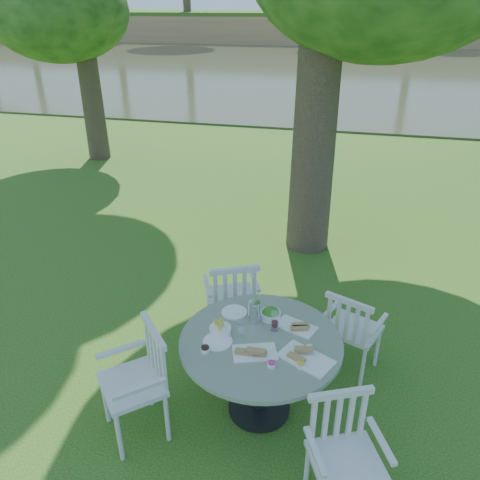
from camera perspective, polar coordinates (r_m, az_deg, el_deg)
ground at (r=5.73m, az=-0.48°, el=-8.48°), size 140.00×140.00×0.00m
table at (r=4.12m, az=2.50°, el=-13.74°), size 1.38×1.38×0.80m
chair_ne at (r=4.67m, az=13.29°, el=-10.42°), size 0.60×0.59×0.93m
chair_nw at (r=4.91m, az=-0.88°, el=-6.92°), size 0.66×0.64×1.00m
chair_sw at (r=4.09m, az=-11.72°, el=-15.66°), size 0.70×0.70×1.01m
chair_se at (r=3.66m, az=12.33°, el=-23.14°), size 0.62×0.60×0.94m
tableware at (r=4.06m, az=2.15°, el=-10.81°), size 1.11×0.79×0.21m
river at (r=27.74m, az=11.90°, el=19.64°), size 100.00×28.00×0.12m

